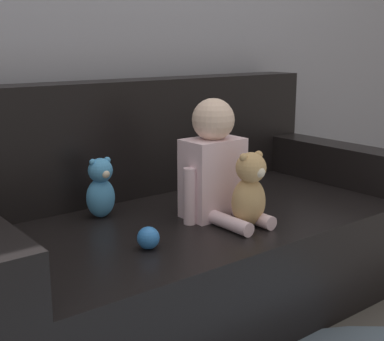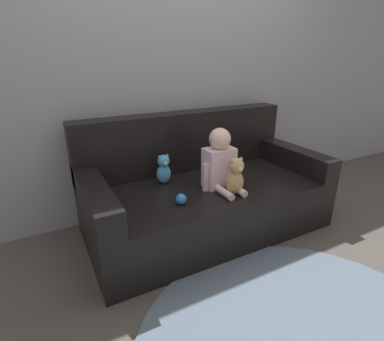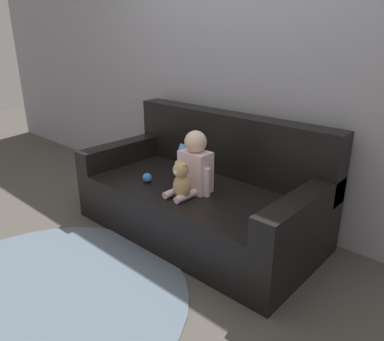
{
  "view_description": "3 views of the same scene",
  "coord_description": "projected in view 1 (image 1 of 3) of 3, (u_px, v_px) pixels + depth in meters",
  "views": [
    {
      "loc": [
        -1.21,
        -1.57,
        1.04
      ],
      "look_at": [
        -0.02,
        -0.05,
        0.58
      ],
      "focal_mm": 50.0,
      "sensor_mm": 36.0,
      "label": 1
    },
    {
      "loc": [
        -1.11,
        -1.83,
        1.33
      ],
      "look_at": [
        -0.13,
        0.0,
        0.52
      ],
      "focal_mm": 28.0,
      "sensor_mm": 36.0,
      "label": 2
    },
    {
      "loc": [
        1.72,
        -1.96,
        1.49
      ],
      "look_at": [
        0.03,
        -0.1,
        0.55
      ],
      "focal_mm": 35.0,
      "sensor_mm": 36.0,
      "label": 3
    }
  ],
  "objects": [
    {
      "name": "ground_plane",
      "position": [
        189.0,
        305.0,
        2.17
      ],
      "size": [
        12.0,
        12.0,
        0.0
      ],
      "primitive_type": "plane",
      "color": "#4C4742"
    },
    {
      "name": "couch",
      "position": [
        178.0,
        232.0,
        2.16
      ],
      "size": [
        1.85,
        0.93,
        0.89
      ],
      "color": "black",
      "rests_on": "ground_plane"
    },
    {
      "name": "person_baby",
      "position": [
        215.0,
        166.0,
        1.99
      ],
      "size": [
        0.3,
        0.34,
        0.45
      ],
      "color": "silver",
      "rests_on": "couch"
    },
    {
      "name": "teddy_bear_brown",
      "position": [
        249.0,
        190.0,
        1.9
      ],
      "size": [
        0.13,
        0.13,
        0.27
      ],
      "color": "tan",
      "rests_on": "couch"
    },
    {
      "name": "plush_toy_side",
      "position": [
        101.0,
        188.0,
        2.0
      ],
      "size": [
        0.11,
        0.11,
        0.23
      ],
      "color": "#4C9EDB",
      "rests_on": "couch"
    },
    {
      "name": "toy_ball",
      "position": [
        148.0,
        238.0,
        1.71
      ],
      "size": [
        0.07,
        0.07,
        0.07
      ],
      "color": "#337FDB",
      "rests_on": "couch"
    }
  ]
}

